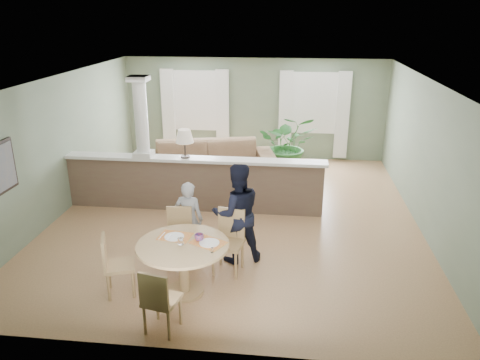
# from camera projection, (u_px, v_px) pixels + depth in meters

# --- Properties ---
(ground) EXTENTS (8.00, 8.00, 0.00)m
(ground) POSITION_uv_depth(u_px,v_px,m) (237.00, 215.00, 9.39)
(ground) COLOR tan
(ground) RESTS_ON ground
(room_shell) EXTENTS (7.02, 8.02, 2.71)m
(room_shell) POSITION_uv_depth(u_px,v_px,m) (239.00, 119.00, 9.35)
(room_shell) COLOR gray
(room_shell) RESTS_ON ground
(pony_wall) EXTENTS (5.32, 0.38, 2.70)m
(pony_wall) POSITION_uv_depth(u_px,v_px,m) (189.00, 177.00, 9.43)
(pony_wall) COLOR brown
(pony_wall) RESTS_ON ground
(sofa) EXTENTS (3.39, 1.93, 0.93)m
(sofa) POSITION_uv_depth(u_px,v_px,m) (208.00, 162.00, 11.10)
(sofa) COLOR #916D4F
(sofa) RESTS_ON ground
(houseplant) EXTENTS (1.45, 1.27, 1.54)m
(houseplant) POSITION_uv_depth(u_px,v_px,m) (288.00, 145.00, 11.43)
(houseplant) COLOR #286528
(houseplant) RESTS_ON ground
(dining_table) EXTENTS (1.31, 1.31, 0.89)m
(dining_table) POSITION_uv_depth(u_px,v_px,m) (184.00, 254.00, 6.61)
(dining_table) COLOR tan
(dining_table) RESTS_ON ground
(chair_far_boy) EXTENTS (0.46, 0.46, 0.93)m
(chair_far_boy) POSITION_uv_depth(u_px,v_px,m) (179.00, 233.00, 7.48)
(chair_far_boy) COLOR tan
(chair_far_boy) RESTS_ON ground
(chair_far_man) EXTENTS (0.52, 0.52, 1.00)m
(chair_far_man) POSITION_uv_depth(u_px,v_px,m) (229.00, 238.00, 7.25)
(chair_far_man) COLOR tan
(chair_far_man) RESTS_ON ground
(chair_near) EXTENTS (0.49, 0.49, 0.91)m
(chair_near) POSITION_uv_depth(u_px,v_px,m) (159.00, 299.00, 5.79)
(chair_near) COLOR tan
(chair_near) RESTS_ON ground
(chair_side) EXTENTS (0.53, 0.53, 0.92)m
(chair_side) POSITION_uv_depth(u_px,v_px,m) (114.00, 262.00, 6.62)
(chair_side) COLOR tan
(chair_side) RESTS_ON ground
(child_person) EXTENTS (0.50, 0.35, 1.30)m
(child_person) POSITION_uv_depth(u_px,v_px,m) (189.00, 219.00, 7.66)
(child_person) COLOR gray
(child_person) RESTS_ON ground
(man_person) EXTENTS (0.97, 0.86, 1.66)m
(man_person) POSITION_uv_depth(u_px,v_px,m) (237.00, 213.00, 7.45)
(man_person) COLOR black
(man_person) RESTS_ON ground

